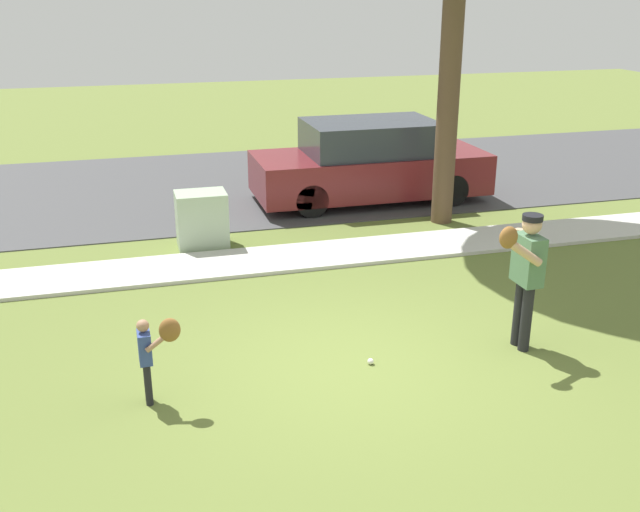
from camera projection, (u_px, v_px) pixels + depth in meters
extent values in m
plane|color=olive|center=(284.00, 262.00, 11.76)|extent=(48.00, 48.00, 0.00)
cube|color=beige|center=(282.00, 259.00, 11.84)|extent=(36.00, 1.20, 0.06)
cube|color=#424244|center=(233.00, 184.00, 16.37)|extent=(36.00, 6.80, 0.02)
cylinder|color=black|center=(526.00, 318.00, 8.78)|extent=(0.13, 0.13, 0.85)
cylinder|color=black|center=(519.00, 313.00, 8.93)|extent=(0.13, 0.13, 0.85)
cube|color=#4C7251|center=(528.00, 260.00, 8.61)|extent=(0.24, 0.41, 0.60)
sphere|color=tan|center=(532.00, 225.00, 8.46)|extent=(0.23, 0.23, 0.23)
cylinder|color=black|center=(533.00, 218.00, 8.43)|extent=(0.24, 0.24, 0.07)
cylinder|color=tan|center=(523.00, 251.00, 8.24)|extent=(0.52, 0.11, 0.40)
ellipsoid|color=brown|center=(509.00, 237.00, 8.12)|extent=(0.22, 0.14, 0.26)
cylinder|color=tan|center=(517.00, 251.00, 8.83)|extent=(0.10, 0.10, 0.56)
cylinder|color=black|center=(148.00, 380.00, 7.76)|extent=(0.08, 0.08, 0.48)
cylinder|color=black|center=(148.00, 384.00, 7.68)|extent=(0.08, 0.08, 0.48)
cube|color=#33478C|center=(145.00, 347.00, 7.58)|extent=(0.14, 0.23, 0.34)
sphere|color=#A87A5B|center=(143.00, 326.00, 7.49)|extent=(0.13, 0.13, 0.13)
cylinder|color=#A87A5B|center=(144.00, 340.00, 7.70)|extent=(0.06, 0.06, 0.32)
cylinder|color=#A87A5B|center=(159.00, 341.00, 7.44)|extent=(0.30, 0.06, 0.23)
ellipsoid|color=brown|center=(170.00, 330.00, 7.44)|extent=(0.22, 0.14, 0.26)
sphere|color=white|center=(371.00, 361.00, 8.57)|extent=(0.07, 0.07, 0.07)
cube|color=#9EB293|center=(202.00, 220.00, 12.32)|extent=(0.84, 0.62, 0.95)
cylinder|color=brown|center=(450.00, 72.00, 12.87)|extent=(0.39, 0.39, 5.51)
cube|color=maroon|center=(370.00, 172.00, 14.96)|extent=(4.70, 1.90, 0.80)
cube|color=#2D333D|center=(370.00, 137.00, 14.71)|extent=(2.58, 1.75, 0.65)
cylinder|color=black|center=(311.00, 200.00, 13.92)|extent=(0.64, 0.22, 0.64)
cylinder|color=black|center=(291.00, 179.00, 15.44)|extent=(0.64, 0.22, 0.64)
cylinder|color=black|center=(452.00, 190.00, 14.65)|extent=(0.64, 0.22, 0.64)
cylinder|color=black|center=(419.00, 171.00, 16.17)|extent=(0.64, 0.22, 0.64)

